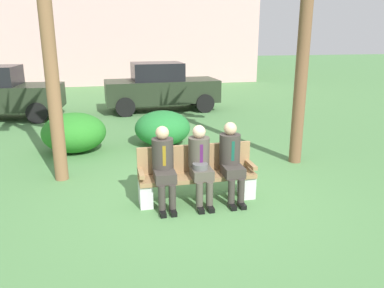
# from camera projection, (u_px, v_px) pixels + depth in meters

# --- Properties ---
(ground_plane) EXTENTS (80.00, 80.00, 0.00)m
(ground_plane) POSITION_uv_depth(u_px,v_px,m) (196.00, 198.00, 6.36)
(ground_plane) COLOR #4F8348
(park_bench) EXTENTS (1.90, 0.44, 0.90)m
(park_bench) POSITION_uv_depth(u_px,v_px,m) (197.00, 175.00, 6.23)
(park_bench) COLOR #99754C
(park_bench) RESTS_ON ground
(seated_man_left) EXTENTS (0.34, 0.72, 1.28)m
(seated_man_left) POSITION_uv_depth(u_px,v_px,m) (164.00, 163.00, 5.91)
(seated_man_left) COLOR #38332D
(seated_man_left) RESTS_ON ground
(seated_man_middle) EXTENTS (0.34, 0.72, 1.26)m
(seated_man_middle) POSITION_uv_depth(u_px,v_px,m) (200.00, 161.00, 6.03)
(seated_man_middle) COLOR #4C473D
(seated_man_middle) RESTS_ON ground
(seated_man_right) EXTENTS (0.34, 0.72, 1.28)m
(seated_man_right) POSITION_uv_depth(u_px,v_px,m) (231.00, 158.00, 6.15)
(seated_man_right) COLOR #38332D
(seated_man_right) RESTS_ON ground
(shrub_near_bench) EXTENTS (1.35, 1.24, 0.85)m
(shrub_near_bench) POSITION_uv_depth(u_px,v_px,m) (163.00, 128.00, 9.32)
(shrub_near_bench) COLOR #237632
(shrub_near_bench) RESTS_ON ground
(shrub_mid_lawn) EXTENTS (1.45, 1.33, 0.90)m
(shrub_mid_lawn) POSITION_uv_depth(u_px,v_px,m) (74.00, 133.00, 8.77)
(shrub_mid_lawn) COLOR #2B7D26
(shrub_mid_lawn) RESTS_ON ground
(parked_car_far) EXTENTS (3.96, 1.83, 1.68)m
(parked_car_far) POSITION_uv_depth(u_px,v_px,m) (161.00, 87.00, 13.42)
(parked_car_far) COLOR #232D1E
(parked_car_far) RESTS_ON ground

